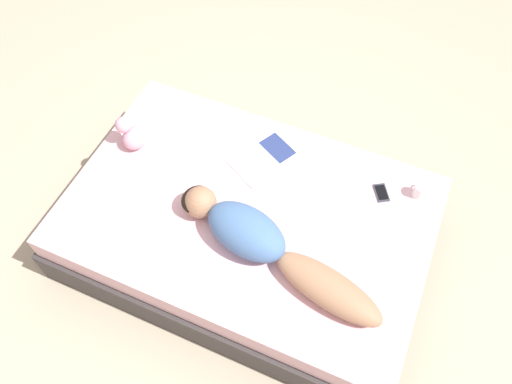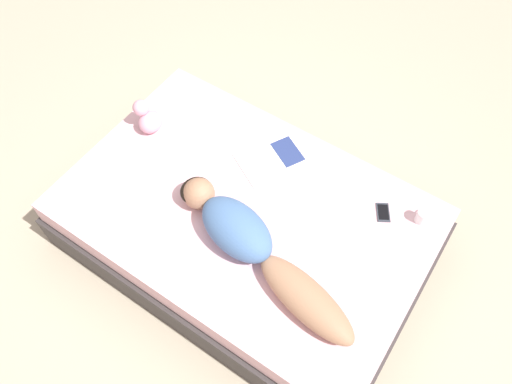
{
  "view_description": "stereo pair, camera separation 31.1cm",
  "coord_description": "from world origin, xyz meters",
  "px_view_note": "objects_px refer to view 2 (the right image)",
  "views": [
    {
      "loc": [
        -1.45,
        -0.69,
        3.14
      ],
      "look_at": [
        0.11,
        -0.01,
        0.53
      ],
      "focal_mm": 35.0,
      "sensor_mm": 36.0,
      "label": 1
    },
    {
      "loc": [
        -1.31,
        -0.96,
        3.14
      ],
      "look_at": [
        0.11,
        -0.01,
        0.53
      ],
      "focal_mm": 35.0,
      "sensor_mm": 36.0,
      "label": 2
    }
  ],
  "objects_px": {
    "person": "(251,244)",
    "cell_phone": "(383,212)",
    "open_magazine": "(274,158)",
    "coffee_mug": "(423,216)"
  },
  "relations": [
    {
      "from": "open_magazine",
      "to": "coffee_mug",
      "type": "bearing_deg",
      "value": -55.88
    },
    {
      "from": "person",
      "to": "cell_phone",
      "type": "distance_m",
      "value": 0.86
    },
    {
      "from": "cell_phone",
      "to": "person",
      "type": "bearing_deg",
      "value": -159.54
    },
    {
      "from": "cell_phone",
      "to": "open_magazine",
      "type": "bearing_deg",
      "value": 150.25
    },
    {
      "from": "person",
      "to": "cell_phone",
      "type": "relative_size",
      "value": 8.84
    },
    {
      "from": "open_magazine",
      "to": "cell_phone",
      "type": "relative_size",
      "value": 3.52
    },
    {
      "from": "person",
      "to": "coffee_mug",
      "type": "bearing_deg",
      "value": -31.41
    },
    {
      "from": "person",
      "to": "open_magazine",
      "type": "xyz_separation_m",
      "value": [
        0.65,
        0.26,
        -0.1
      ]
    },
    {
      "from": "person",
      "to": "cell_phone",
      "type": "height_order",
      "value": "person"
    },
    {
      "from": "open_magazine",
      "to": "coffee_mug",
      "type": "xyz_separation_m",
      "value": [
        0.1,
        -1.01,
        0.05
      ]
    }
  ]
}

